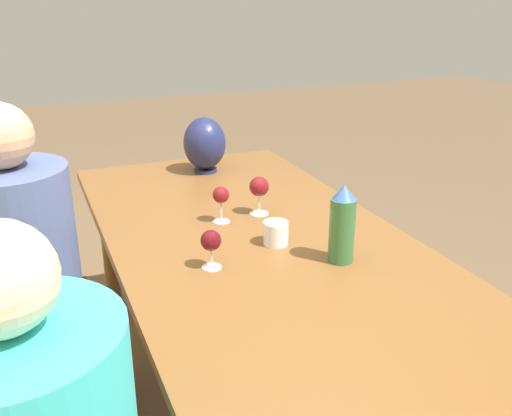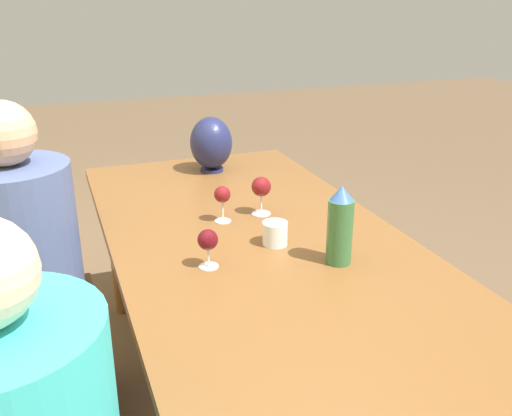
% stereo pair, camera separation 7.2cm
% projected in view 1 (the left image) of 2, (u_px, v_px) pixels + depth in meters
% --- Properties ---
extents(dining_table, '(2.45, 0.97, 0.73)m').
position_uv_depth(dining_table, '(283.00, 281.00, 1.79)').
color(dining_table, brown).
rests_on(dining_table, ground_plane).
extents(water_bottle, '(0.08, 0.08, 0.25)m').
position_uv_depth(water_bottle, '(342.00, 225.00, 1.73)').
color(water_bottle, '#336638').
rests_on(water_bottle, dining_table).
extents(water_tumbler, '(0.08, 0.08, 0.08)m').
position_uv_depth(water_tumbler, '(276.00, 233.00, 1.87)').
color(water_tumbler, silver).
rests_on(water_tumbler, dining_table).
extents(vase, '(0.19, 0.19, 0.25)m').
position_uv_depth(vase, '(205.00, 144.00, 2.59)').
color(vase, '#1E234C').
rests_on(vase, dining_table).
extents(wine_glass_1, '(0.06, 0.06, 0.13)m').
position_uv_depth(wine_glass_1, '(221.00, 196.00, 2.03)').
color(wine_glass_1, silver).
rests_on(wine_glass_1, dining_table).
extents(wine_glass_2, '(0.06, 0.06, 0.12)m').
position_uv_depth(wine_glass_2, '(211.00, 242.00, 1.70)').
color(wine_glass_2, silver).
rests_on(wine_glass_2, dining_table).
extents(wine_glass_3, '(0.07, 0.07, 0.15)m').
position_uv_depth(wine_glass_3, '(259.00, 188.00, 2.10)').
color(wine_glass_3, silver).
rests_on(wine_glass_3, dining_table).
extents(chair_far, '(0.44, 0.44, 0.91)m').
position_uv_depth(chair_far, '(6.00, 311.00, 1.94)').
color(chair_far, brown).
rests_on(chair_far, ground_plane).
extents(person_far, '(0.38, 0.38, 1.20)m').
position_uv_depth(person_far, '(27.00, 270.00, 1.92)').
color(person_far, '#2D2D38').
rests_on(person_far, ground_plane).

